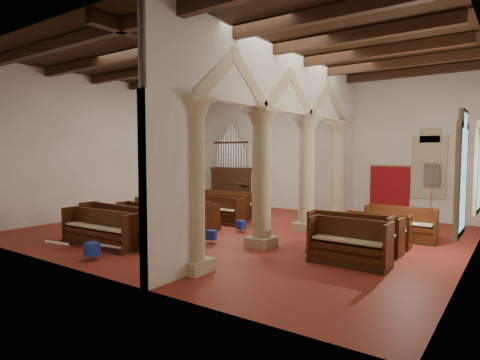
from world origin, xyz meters
name	(u,v)px	position (x,y,z in m)	size (l,w,h in m)	color
floor	(241,232)	(0.00, 0.00, 0.00)	(14.00, 14.00, 0.00)	maroon
ceiling	(241,59)	(0.00, 0.00, 6.00)	(14.00, 14.00, 0.00)	black
wall_back	(314,148)	(0.00, 6.00, 3.00)	(14.00, 0.02, 6.00)	white
wall_front	(88,143)	(0.00, -6.00, 3.00)	(14.00, 0.02, 6.00)	white
wall_left	(113,148)	(-7.00, 0.00, 3.00)	(0.02, 12.00, 6.00)	white
wall_right	(473,144)	(7.00, 0.00, 3.00)	(0.02, 12.00, 6.00)	white
ceiling_beams	(241,64)	(0.00, 0.00, 5.82)	(13.80, 11.80, 0.30)	#382111
arcade	(287,128)	(1.80, 0.00, 3.56)	(0.90, 11.90, 6.00)	tan
window_right_a	(463,180)	(6.98, -1.50, 2.20)	(0.03, 1.00, 2.20)	#377D61
window_right_b	(479,172)	(6.98, 2.50, 2.20)	(0.03, 1.00, 2.20)	#377D61
window_back	(429,167)	(5.00, 5.98, 2.20)	(1.00, 0.03, 2.20)	#377D61
pipe_organ	(231,179)	(-4.50, 5.50, 1.37)	(2.10, 0.85, 4.40)	#382111
lectern	(245,200)	(-2.65, 4.12, 0.56)	(0.61, 0.63, 1.35)	#3C2313
dossal_curtain	(389,191)	(3.50, 5.92, 1.17)	(1.80, 0.07, 2.17)	maroon
processional_banner	(431,203)	(5.17, 5.49, 0.82)	(0.58, 0.74, 2.56)	#382111
hymnal_box_a	(92,249)	(-1.07, -5.23, 0.27)	(0.35, 0.28, 0.35)	navy
hymnal_box_b	(211,235)	(0.24, -1.93, 0.24)	(0.29, 0.23, 0.29)	navy
hymnal_box_c	(241,225)	(0.00, 0.00, 0.25)	(0.29, 0.24, 0.29)	#151896
tube_heater_a	(57,243)	(-2.95, -5.11, 0.16)	(0.09, 0.09, 0.94)	silver
tube_heater_b	(111,247)	(-1.31, -4.47, 0.16)	(0.09, 0.09, 0.87)	white
nave_pew_0	(99,234)	(-2.20, -4.22, 0.36)	(2.84, 0.83, 1.08)	#382111
nave_pew_1	(119,231)	(-2.10, -3.57, 0.38)	(3.47, 0.92, 1.14)	#382111
nave_pew_2	(151,225)	(-2.07, -2.30, 0.35)	(2.90, 0.72, 1.06)	#382111
nave_pew_3	(171,219)	(-2.34, -1.09, 0.36)	(3.19, 0.74, 1.10)	#382111
nave_pew_4	(188,219)	(-2.12, -0.41, 0.32)	(2.63, 0.65, 0.97)	#382111
nave_pew_5	(212,214)	(-2.06, 0.94, 0.34)	(2.82, 0.76, 1.03)	#382111
nave_pew_6	(218,211)	(-2.30, 1.62, 0.35)	(2.79, 0.82, 1.05)	#382111
nave_pew_7	(228,207)	(-2.59, 2.71, 0.35)	(2.94, 0.83, 1.06)	#382111
aisle_pew_0	(349,249)	(4.58, -1.84, 0.39)	(2.00, 0.80, 1.14)	#382111
aisle_pew_1	(349,241)	(4.27, -0.97, 0.39)	(2.23, 0.84, 1.15)	#382111
aisle_pew_2	(366,239)	(4.52, -0.27, 0.35)	(1.95, 0.79, 1.04)	#382111
aisle_pew_3	(376,235)	(4.53, 0.59, 0.33)	(1.95, 0.74, 0.98)	#382111
aisle_pew_4	(400,229)	(4.93, 1.80, 0.36)	(2.16, 0.77, 1.07)	#382111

